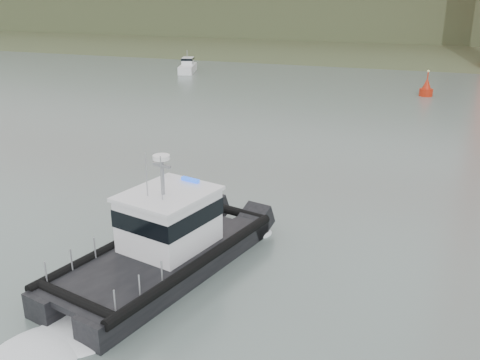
{
  "coord_description": "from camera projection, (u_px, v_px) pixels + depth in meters",
  "views": [
    {
      "loc": [
        9.78,
        -17.43,
        12.35
      ],
      "look_at": [
        0.46,
        8.41,
        2.4
      ],
      "focal_mm": 40.0,
      "sensor_mm": 36.0,
      "label": 1
    }
  ],
  "objects": [
    {
      "name": "ground",
      "position": [
        163.0,
        295.0,
        22.75
      ],
      "size": [
        400.0,
        400.0,
        0.0
      ],
      "primitive_type": "plane",
      "color": "slate",
      "rests_on": "ground"
    },
    {
      "name": "nav_buoy",
      "position": [
        426.0,
        89.0,
        63.9
      ],
      "size": [
        1.58,
        1.58,
        3.29
      ],
      "color": "#A6200B",
      "rests_on": "ground"
    },
    {
      "name": "headlands",
      "position": [
        399.0,
        10.0,
        131.35
      ],
      "size": [
        500.0,
        105.36,
        27.12
      ],
      "color": "#3E4A2A",
      "rests_on": "ground"
    },
    {
      "name": "motorboat",
      "position": [
        188.0,
        67.0,
        81.87
      ],
      "size": [
        3.77,
        6.55,
        3.42
      ],
      "rotation": [
        0.0,
        0.0,
        0.29
      ],
      "color": "silver",
      "rests_on": "ground"
    },
    {
      "name": "patrol_boat",
      "position": [
        165.0,
        241.0,
        24.34
      ],
      "size": [
        6.91,
        12.46,
        5.72
      ],
      "rotation": [
        0.0,
        0.0,
        -0.23
      ],
      "color": "black",
      "rests_on": "ground"
    }
  ]
}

